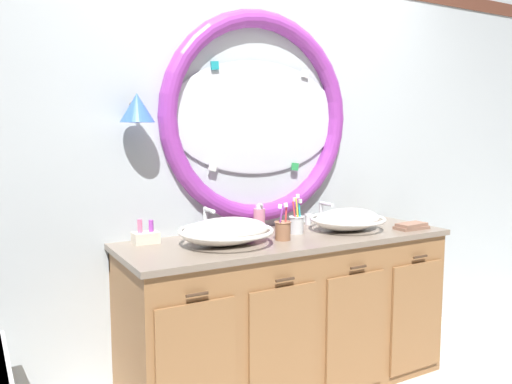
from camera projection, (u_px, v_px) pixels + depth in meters
name	position (u px, v px, depth m)	size (l,w,h in m)	color
back_wall_assembly	(255.00, 145.00, 2.96)	(6.40, 0.26, 2.60)	silver
vanity_counter	(288.00, 311.00, 2.79)	(1.81, 0.64, 0.84)	olive
sink_basin_left	(226.00, 231.00, 2.52)	(0.48, 0.48, 0.14)	white
sink_basin_right	(347.00, 219.00, 2.90)	(0.43, 0.43, 0.12)	white
faucet_set_left	(206.00, 225.00, 2.73)	(0.21, 0.13, 0.16)	silver
faucet_set_right	(322.00, 214.00, 3.11)	(0.24, 0.14, 0.14)	silver
toothbrush_holder_left	(283.00, 230.00, 2.63)	(0.09, 0.09, 0.19)	#996647
toothbrush_holder_right	(297.00, 223.00, 2.80)	(0.08, 0.08, 0.22)	silver
soap_dispenser	(259.00, 220.00, 2.83)	(0.07, 0.07, 0.16)	pink
folded_hand_towel	(411.00, 226.00, 2.93)	(0.20, 0.11, 0.04)	#936B56
toiletry_basket	(146.00, 236.00, 2.56)	(0.13, 0.09, 0.12)	beige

